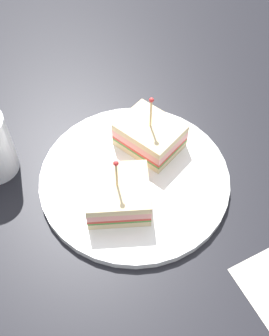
% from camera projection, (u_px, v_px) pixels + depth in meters
% --- Properties ---
extents(ground_plane, '(1.11, 1.11, 0.02)m').
position_uv_depth(ground_plane, '(134.00, 185.00, 0.64)').
color(ground_plane, black).
extents(plate, '(0.28, 0.28, 0.01)m').
position_uv_depth(plate, '(134.00, 178.00, 0.62)').
color(plate, white).
rests_on(plate, ground_plane).
extents(sandwich_half_front, '(0.10, 0.10, 0.10)m').
position_uv_depth(sandwich_half_front, '(118.00, 194.00, 0.57)').
color(sandwich_half_front, beige).
rests_on(sandwich_half_front, plate).
extents(sandwich_half_back, '(0.11, 0.11, 0.10)m').
position_uv_depth(sandwich_half_back, '(150.00, 135.00, 0.64)').
color(sandwich_half_back, beige).
rests_on(sandwich_half_back, plate).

